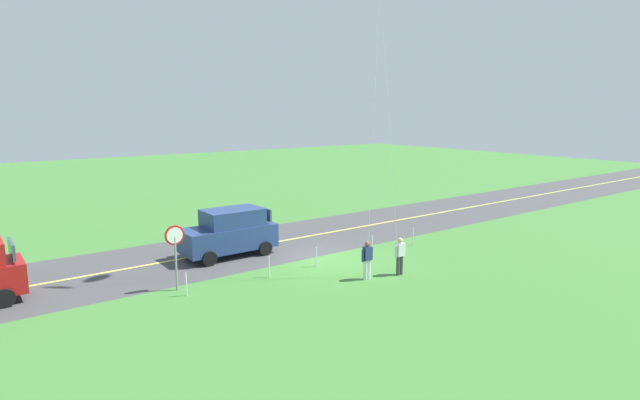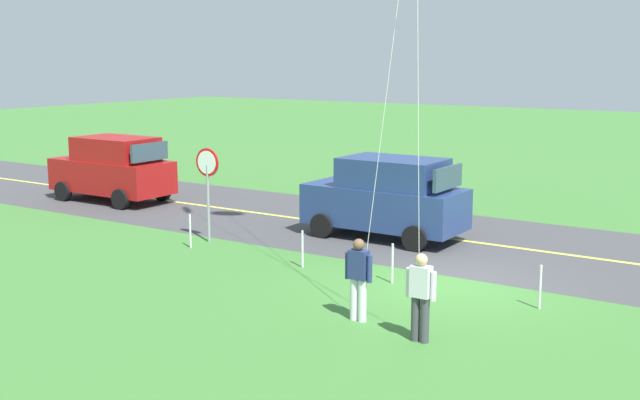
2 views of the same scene
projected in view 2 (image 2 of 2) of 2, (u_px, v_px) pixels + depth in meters
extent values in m
cube|color=#3D7533|center=(448.00, 285.00, 17.73)|extent=(120.00, 120.00, 0.10)
cube|color=#424244|center=(511.00, 247.00, 21.00)|extent=(120.00, 7.00, 0.00)
cube|color=#E5E04C|center=(511.00, 247.00, 21.00)|extent=(120.00, 0.16, 0.00)
cube|color=navy|center=(384.00, 206.00, 21.98)|extent=(4.40, 1.90, 1.10)
cube|color=navy|center=(393.00, 173.00, 21.68)|extent=(2.73, 1.75, 0.80)
cube|color=#334756|center=(359.00, 170.00, 22.27)|extent=(0.10, 1.62, 0.64)
cube|color=#334756|center=(448.00, 178.00, 20.80)|extent=(0.10, 1.62, 0.60)
cylinder|color=black|center=(322.00, 226.00, 22.08)|extent=(0.68, 0.22, 0.68)
cylinder|color=black|center=(357.00, 214.00, 23.64)|extent=(0.68, 0.22, 0.68)
cylinder|color=black|center=(415.00, 238.00, 20.53)|extent=(0.68, 0.22, 0.68)
cylinder|color=black|center=(446.00, 226.00, 22.09)|extent=(0.68, 0.22, 0.68)
cube|color=maroon|center=(112.00, 176.00, 27.60)|extent=(4.40, 1.90, 1.10)
cube|color=maroon|center=(116.00, 149.00, 27.29)|extent=(2.73, 1.75, 0.80)
cube|color=#334756|center=(94.00, 147.00, 27.88)|extent=(0.10, 1.62, 0.64)
cube|color=#334756|center=(150.00, 152.00, 26.41)|extent=(0.10, 1.62, 0.60)
cylinder|color=black|center=(63.00, 191.00, 27.69)|extent=(0.68, 0.22, 0.68)
cylinder|color=black|center=(105.00, 184.00, 29.25)|extent=(0.68, 0.22, 0.68)
cylinder|color=black|center=(121.00, 199.00, 26.14)|extent=(0.68, 0.22, 0.68)
cylinder|color=black|center=(162.00, 191.00, 27.70)|extent=(0.68, 0.22, 0.68)
cylinder|color=gray|center=(208.00, 204.00, 21.45)|extent=(0.08, 0.08, 2.10)
cylinder|color=red|center=(207.00, 162.00, 21.25)|extent=(0.76, 0.04, 0.76)
cylinder|color=white|center=(207.00, 162.00, 21.23)|extent=(0.62, 0.01, 0.62)
cylinder|color=#3F3F47|center=(425.00, 320.00, 13.96)|extent=(0.16, 0.16, 0.82)
cylinder|color=#3F3F47|center=(415.00, 318.00, 14.06)|extent=(0.16, 0.16, 0.82)
cube|color=silver|center=(421.00, 281.00, 13.88)|extent=(0.36, 0.22, 0.56)
cylinder|color=silver|center=(433.00, 286.00, 13.76)|extent=(0.10, 0.10, 0.52)
cylinder|color=silver|center=(409.00, 282.00, 14.02)|extent=(0.10, 0.10, 0.52)
sphere|color=#D8AD84|center=(421.00, 260.00, 13.81)|extent=(0.22, 0.22, 0.22)
cylinder|color=silver|center=(362.00, 301.00, 15.08)|extent=(0.16, 0.16, 0.82)
cylinder|color=silver|center=(354.00, 299.00, 15.17)|extent=(0.16, 0.16, 0.82)
cube|color=navy|center=(359.00, 265.00, 15.00)|extent=(0.36, 0.22, 0.56)
cylinder|color=navy|center=(370.00, 269.00, 14.88)|extent=(0.10, 0.10, 0.52)
cylinder|color=navy|center=(348.00, 265.00, 15.14)|extent=(0.10, 0.10, 0.52)
sphere|color=brown|center=(359.00, 244.00, 14.93)|extent=(0.22, 0.22, 0.22)
cylinder|color=silver|center=(540.00, 287.00, 15.82)|extent=(0.05, 0.05, 0.90)
cylinder|color=silver|center=(392.00, 263.00, 17.62)|extent=(0.05, 0.05, 0.90)
cylinder|color=silver|center=(302.00, 249.00, 18.93)|extent=(0.05, 0.05, 0.90)
cylinder|color=silver|center=(190.00, 231.00, 20.87)|extent=(0.05, 0.05, 0.90)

